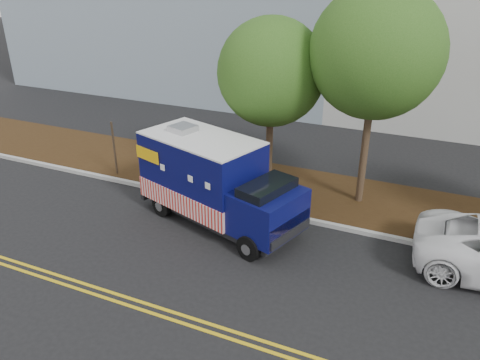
% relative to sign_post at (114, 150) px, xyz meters
% --- Properties ---
extents(ground, '(120.00, 120.00, 0.00)m').
position_rel_sign_post_xyz_m(ground, '(4.07, -1.84, -1.20)').
color(ground, black).
rests_on(ground, ground).
extents(curb, '(120.00, 0.18, 0.15)m').
position_rel_sign_post_xyz_m(curb, '(4.07, -0.44, -1.12)').
color(curb, '#9E9E99').
rests_on(curb, ground).
extents(mulch_strip, '(120.00, 4.00, 0.15)m').
position_rel_sign_post_xyz_m(mulch_strip, '(4.07, 1.66, -1.12)').
color(mulch_strip, black).
rests_on(mulch_strip, ground).
extents(centerline_near, '(120.00, 0.10, 0.01)m').
position_rel_sign_post_xyz_m(centerline_near, '(4.07, -6.29, -1.19)').
color(centerline_near, gold).
rests_on(centerline_near, ground).
extents(centerline_far, '(120.00, 0.10, 0.01)m').
position_rel_sign_post_xyz_m(centerline_far, '(4.07, -6.54, -1.19)').
color(centerline_far, gold).
rests_on(centerline_far, ground).
extents(tree_b, '(3.91, 3.91, 6.56)m').
position_rel_sign_post_xyz_m(tree_b, '(6.17, 1.55, 3.39)').
color(tree_b, '#38281C').
rests_on(tree_b, ground).
extents(tree_c, '(4.37, 4.37, 7.71)m').
position_rel_sign_post_xyz_m(tree_c, '(9.72, 1.66, 4.31)').
color(tree_c, '#38281C').
rests_on(tree_c, ground).
extents(sign_post, '(0.06, 0.06, 2.40)m').
position_rel_sign_post_xyz_m(sign_post, '(0.00, 0.00, 0.00)').
color(sign_post, '#473828').
rests_on(sign_post, ground).
extents(food_truck, '(6.32, 3.87, 3.15)m').
position_rel_sign_post_xyz_m(food_truck, '(5.35, -1.60, 0.22)').
color(food_truck, black).
rests_on(food_truck, ground).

